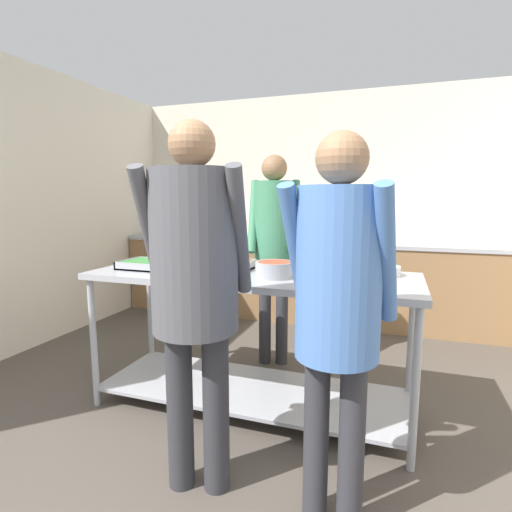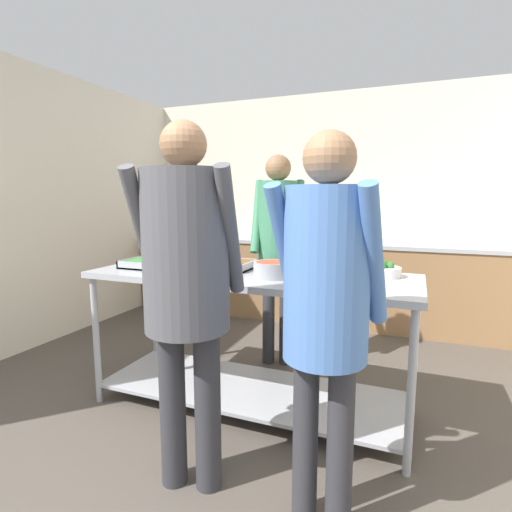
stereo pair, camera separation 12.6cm
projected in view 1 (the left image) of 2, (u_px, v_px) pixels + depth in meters
The scene contains 13 objects.
wall_rear at pixel (319, 206), 4.91m from camera, with size 4.77×0.06×2.65m.
wall_left at pixel (24, 208), 3.68m from camera, with size 0.06×4.40×2.65m.
back_counter at pixel (312, 279), 4.69m from camera, with size 4.61×0.65×0.94m.
serving_counter at pixel (251, 318), 2.65m from camera, with size 2.13×0.77×0.93m.
serving_tray_vegetables at pixel (149, 265), 2.79m from camera, with size 0.36×0.29×0.05m.
serving_tray_roast at pixel (218, 265), 2.80m from camera, with size 0.49×0.30×0.05m.
sauce_pan at pixel (275, 269), 2.47m from camera, with size 0.38×0.24×0.10m.
plate_stack at pixel (337, 270), 2.58m from camera, with size 0.26×0.26×0.05m.
broccoli_bowl at pixel (382, 269), 2.53m from camera, with size 0.22×0.22×0.11m.
guest_serving_left at pixel (338, 292), 1.63m from camera, with size 0.48×0.38×1.68m.
guest_serving_right at pixel (195, 272), 1.83m from camera, with size 0.55×0.42×1.76m.
cook_behind_counter at pixel (274, 236), 3.32m from camera, with size 0.47×0.41×1.76m.
water_bottle at pixel (194, 225), 5.20m from camera, with size 0.08×0.08×0.28m.
Camera 1 is at (0.89, -0.66, 1.42)m, focal length 28.00 mm.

